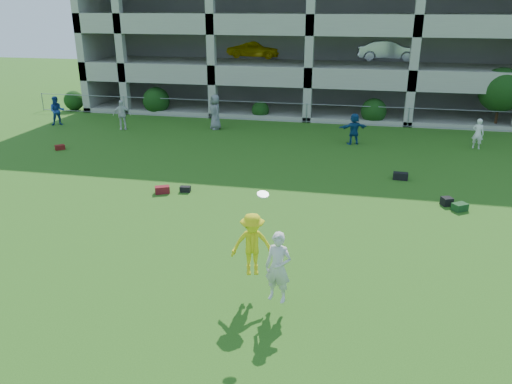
% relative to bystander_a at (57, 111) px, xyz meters
% --- Properties ---
extents(ground, '(100.00, 100.00, 0.00)m').
position_rel_bystander_a_xyz_m(ground, '(14.52, -15.30, -0.86)').
color(ground, '#235114').
rests_on(ground, ground).
extents(bystander_a, '(1.05, 0.99, 1.73)m').
position_rel_bystander_a_xyz_m(bystander_a, '(0.00, 0.00, 0.00)').
color(bystander_a, navy).
rests_on(bystander_a, ground).
extents(bystander_b, '(1.08, 0.78, 1.70)m').
position_rel_bystander_a_xyz_m(bystander_b, '(4.25, -0.18, -0.01)').
color(bystander_b, silver).
rests_on(bystander_b, ground).
extents(bystander_c, '(1.10, 1.16, 1.99)m').
position_rel_bystander_a_xyz_m(bystander_c, '(9.52, 1.01, 0.13)').
color(bystander_c, slate).
rests_on(bystander_c, ground).
extents(bystander_d, '(1.57, 1.04, 1.62)m').
position_rel_bystander_a_xyz_m(bystander_d, '(17.47, -0.74, -0.05)').
color(bystander_d, navy).
rests_on(bystander_d, ground).
extents(bystander_e, '(0.67, 0.58, 1.54)m').
position_rel_bystander_a_xyz_m(bystander_e, '(23.57, -0.32, -0.09)').
color(bystander_e, white).
rests_on(bystander_e, ground).
extents(bag_red_a, '(0.63, 0.51, 0.28)m').
position_rel_bystander_a_xyz_m(bag_red_a, '(10.44, -9.55, -0.72)').
color(bag_red_a, maroon).
rests_on(bag_red_a, ground).
extents(bag_black_b, '(0.42, 0.29, 0.22)m').
position_rel_bystander_a_xyz_m(bag_black_b, '(11.26, -9.22, -0.75)').
color(bag_black_b, black).
rests_on(bag_black_b, ground).
extents(bag_green_c, '(0.61, 0.57, 0.26)m').
position_rel_bystander_a_xyz_m(bag_green_c, '(21.41, -9.00, -0.73)').
color(bag_green_c, '#153A17').
rests_on(bag_green_c, ground).
extents(crate_d, '(0.46, 0.46, 0.30)m').
position_rel_bystander_a_xyz_m(crate_d, '(21.03, -8.59, -0.71)').
color(crate_d, black).
rests_on(crate_d, ground).
extents(bag_black_e, '(0.62, 0.33, 0.30)m').
position_rel_bystander_a_xyz_m(bag_black_e, '(19.55, -6.01, -0.71)').
color(bag_black_e, black).
rests_on(bag_black_e, ground).
extents(bag_red_f, '(0.52, 0.51, 0.24)m').
position_rel_bystander_a_xyz_m(bag_red_f, '(3.10, -4.83, -0.74)').
color(bag_red_f, '#52110E').
rests_on(bag_red_f, ground).
extents(frisbee_contest, '(1.68, 1.29, 2.62)m').
position_rel_bystander_a_xyz_m(frisbee_contest, '(15.59, -15.99, 0.45)').
color(frisbee_contest, yellow).
rests_on(frisbee_contest, ground).
extents(parking_garage, '(30.00, 14.00, 12.00)m').
position_rel_bystander_a_xyz_m(parking_garage, '(14.52, 12.40, 5.15)').
color(parking_garage, '#9E998C').
rests_on(parking_garage, ground).
extents(fence, '(36.06, 0.06, 1.20)m').
position_rel_bystander_a_xyz_m(fence, '(14.52, 3.70, -0.25)').
color(fence, gray).
rests_on(fence, ground).
extents(shrub_row, '(34.38, 2.52, 3.50)m').
position_rel_bystander_a_xyz_m(shrub_row, '(19.11, 4.40, 0.65)').
color(shrub_row, '#163D11').
rests_on(shrub_row, ground).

